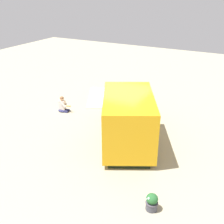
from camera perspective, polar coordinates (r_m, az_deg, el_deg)
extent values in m
plane|color=#AFA789|center=(13.13, 1.40, -4.65)|extent=(40.00, 40.00, 0.00)
cube|color=#F2AA16|center=(11.71, 3.34, -1.54)|extent=(4.25, 3.53, 2.10)
cube|color=#F2AA16|center=(14.24, 2.88, 2.21)|extent=(2.32, 2.49, 1.57)
cube|color=black|center=(14.86, 2.81, 4.33)|extent=(0.78, 1.48, 0.60)
cube|color=black|center=(11.66, -1.76, -0.96)|extent=(1.83, 0.95, 0.73)
cube|color=white|center=(11.32, -3.29, 3.09)|extent=(2.26, 1.55, 0.03)
cube|color=black|center=(12.96, 3.07, -4.58)|extent=(5.24, 3.77, 0.21)
cylinder|color=black|center=(14.36, 6.53, -0.39)|extent=(0.79, 0.55, 0.78)
cylinder|color=black|center=(14.29, -0.83, -0.35)|extent=(0.79, 0.55, 0.78)
cylinder|color=black|center=(11.63, 7.93, -6.87)|extent=(0.79, 0.55, 0.78)
cylinder|color=black|center=(11.55, -1.24, -6.87)|extent=(0.79, 0.55, 0.78)
ellipsoid|color=navy|center=(15.74, -10.12, 0.38)|extent=(0.48, 0.55, 0.12)
cube|color=navy|center=(15.56, -9.69, 0.13)|extent=(0.14, 0.37, 0.11)
cube|color=navy|center=(15.72, -9.31, 0.41)|extent=(0.14, 0.37, 0.11)
cube|color=silver|center=(15.62, -10.20, 1.45)|extent=(0.25, 0.35, 0.52)
sphere|color=#DBB08B|center=(15.48, -10.30, 2.69)|extent=(0.22, 0.22, 0.22)
sphere|color=#946544|center=(15.47, -10.31, 2.79)|extent=(0.23, 0.23, 0.23)
cube|color=silver|center=(15.44, -9.99, 1.47)|extent=(0.12, 0.35, 0.27)
cube|color=silver|center=(15.59, -9.59, 1.74)|extent=(0.12, 0.35, 0.27)
cylinder|color=tan|center=(15.46, -9.23, 1.25)|extent=(0.17, 0.41, 0.09)
cube|color=#BF3238|center=(15.45, -9.24, 1.31)|extent=(0.11, 0.34, 0.02)
cylinder|color=#4E4E5A|center=(9.23, 8.14, -18.56)|extent=(0.37, 0.37, 0.29)
torus|color=#544A55|center=(9.14, 8.19, -17.98)|extent=(0.40, 0.40, 0.04)
ellipsoid|color=#2B6832|center=(9.04, 8.26, -17.25)|extent=(0.38, 0.38, 0.32)
sphere|color=white|center=(9.02, 7.28, -16.89)|extent=(0.06, 0.06, 0.06)
sphere|color=white|center=(8.92, 7.60, -17.24)|extent=(0.09, 0.09, 0.09)
sphere|color=white|center=(8.97, 7.30, -17.35)|extent=(0.07, 0.07, 0.07)
cylinder|color=#594B56|center=(16.53, 5.38, 2.15)|extent=(0.37, 0.37, 0.26)
torus|color=#574750|center=(16.49, 5.40, 2.52)|extent=(0.40, 0.40, 0.04)
ellipsoid|color=#246429|center=(16.42, 5.43, 3.12)|extent=(0.45, 0.45, 0.39)
sphere|color=#CF4D8F|center=(16.44, 6.08, 3.24)|extent=(0.09, 0.09, 0.09)
sphere|color=#E4449C|center=(16.46, 5.98, 3.44)|extent=(0.08, 0.08, 0.08)
sphere|color=#D04489|center=(16.24, 5.55, 2.93)|extent=(0.09, 0.09, 0.09)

